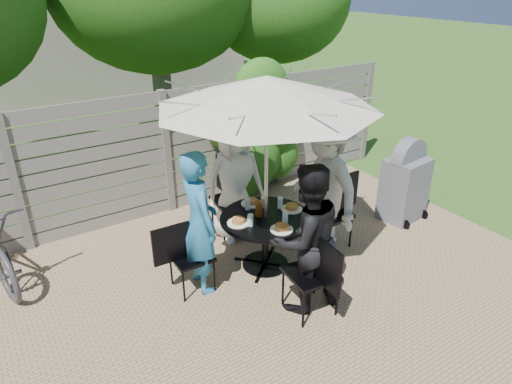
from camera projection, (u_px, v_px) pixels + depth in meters
backyard_envelope at (49, 2)px, 11.41m from camera, size 60.00×60.00×5.00m
patio_table at (266, 232)px, 5.46m from camera, size 1.15×1.15×0.70m
umbrella at (267, 92)px, 4.73m from camera, size 2.60×2.60×2.34m
chair_back at (231, 212)px, 6.31m from camera, size 0.52×0.74×1.00m
person_back at (235, 181)px, 5.97m from camera, size 0.85×0.59×1.66m
chair_left at (191, 269)px, 5.14m from camera, size 0.65×0.44×0.89m
person_left at (199, 223)px, 4.95m from camera, size 0.45×0.64×1.67m
chair_front at (311, 289)px, 4.78m from camera, size 0.52×0.74×0.99m
person_front at (306, 240)px, 4.65m from camera, size 0.86×0.69×1.66m
chair_right at (330, 226)px, 5.96m from camera, size 0.72×0.50×0.98m
person_right at (324, 186)px, 5.63m from camera, size 0.76×1.22×1.81m
plate_back at (251, 202)px, 5.64m from camera, size 0.26×0.26×0.06m
plate_left at (238, 222)px, 5.20m from camera, size 0.26×0.26×0.06m
plate_front at (282, 228)px, 5.07m from camera, size 0.26×0.26×0.06m
plate_right at (292, 208)px, 5.51m from camera, size 0.26×0.26×0.06m
glass_back at (248, 204)px, 5.50m from camera, size 0.07×0.07×0.14m
glass_left at (250, 220)px, 5.14m from camera, size 0.07×0.07×0.14m
glass_front at (285, 219)px, 5.18m from camera, size 0.07×0.07×0.14m
glass_right at (280, 203)px, 5.53m from camera, size 0.07×0.07×0.14m
syrup_jug at (259, 210)px, 5.35m from camera, size 0.09×0.09×0.16m
coffee_cup at (264, 202)px, 5.56m from camera, size 0.08×0.08×0.12m
bbq_grill at (405, 183)px, 6.52m from camera, size 0.66×0.54×1.25m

